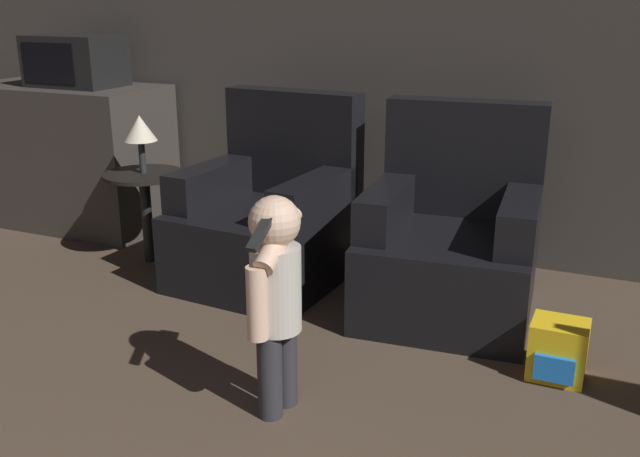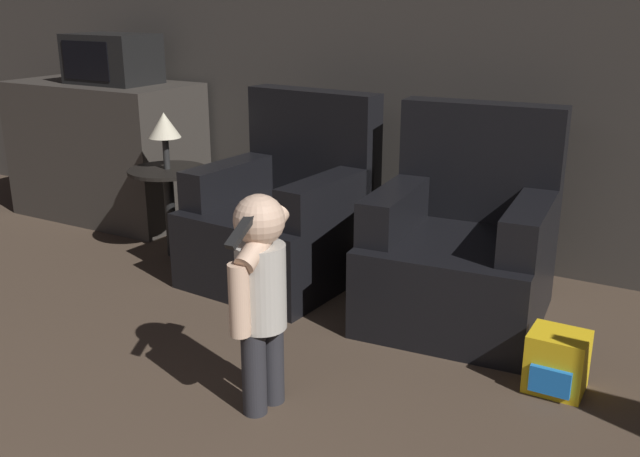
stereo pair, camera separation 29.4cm
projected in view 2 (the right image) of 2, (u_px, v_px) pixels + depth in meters
The scene contains 9 objects.
wall_back at pixel (490, 27), 3.72m from camera, with size 8.40×0.05×2.60m.
armchair_left at pixel (285, 217), 3.79m from camera, with size 0.83×0.88×0.97m.
armchair_right at pixel (462, 248), 3.33m from camera, with size 0.84×0.89×0.97m.
person_toddler at pixel (260, 287), 2.50m from camera, with size 0.18×0.32×0.82m.
toy_backpack at pixel (557, 362), 2.73m from camera, with size 0.22×0.21×0.24m.
kitchen_counter at pixel (107, 150), 4.83m from camera, with size 1.26×0.64×0.91m.
microwave at pixel (112, 59), 4.58m from camera, with size 0.56×0.38×0.31m.
side_table at pixel (168, 184), 4.06m from camera, with size 0.45×0.45×0.52m.
lamp at pixel (164, 126), 3.96m from camera, with size 0.18×0.18×0.32m.
Camera 2 is at (1.15, 0.71, 1.46)m, focal length 40.00 mm.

